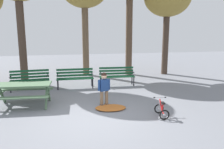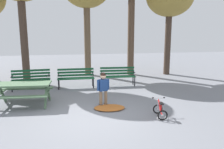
{
  "view_description": "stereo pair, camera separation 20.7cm",
  "coord_description": "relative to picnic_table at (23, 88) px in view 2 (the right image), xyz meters",
  "views": [
    {
      "loc": [
        -0.79,
        -6.13,
        2.52
      ],
      "look_at": [
        0.97,
        2.2,
        0.85
      ],
      "focal_mm": 36.29,
      "sensor_mm": 36.0,
      "label": 1
    },
    {
      "loc": [
        -0.59,
        -6.17,
        2.52
      ],
      "look_at": [
        0.97,
        2.2,
        0.85
      ],
      "focal_mm": 36.29,
      "sensor_mm": 36.0,
      "label": 2
    }
  ],
  "objects": [
    {
      "name": "leaf_pile",
      "position": [
        2.8,
        -0.89,
        -0.56
      ],
      "size": [
        1.06,
        0.78,
        0.07
      ],
      "primitive_type": "ellipsoid",
      "rotation": [
        0.0,
        0.0,
        3.06
      ],
      "color": "#9E5623",
      "rests_on": "ground"
    },
    {
      "name": "picnic_table",
      "position": [
        0.0,
        0.0,
        0.0
      ],
      "size": [
        1.89,
        1.47,
        0.79
      ],
      "color": "#4C6B4C",
      "rests_on": "ground"
    },
    {
      "name": "park_bench_far_left",
      "position": [
        -0.09,
        2.16,
        -0.08
      ],
      "size": [
        1.63,
        0.58,
        0.85
      ],
      "color": "#144728",
      "rests_on": "ground"
    },
    {
      "name": "park_bench_left",
      "position": [
        1.82,
        2.13,
        -0.08
      ],
      "size": [
        1.6,
        0.47,
        0.85
      ],
      "color": "#144728",
      "rests_on": "ground"
    },
    {
      "name": "child_standing",
      "position": [
        2.65,
        -0.56,
        0.09
      ],
      "size": [
        0.43,
        0.22,
        1.15
      ],
      "color": "#7F664C",
      "rests_on": "ground"
    },
    {
      "name": "ground",
      "position": [
        2.18,
        -1.65,
        -0.59
      ],
      "size": [
        36.0,
        36.0,
        0.0
      ],
      "primitive_type": "plane",
      "color": "slate"
    },
    {
      "name": "park_bench_right",
      "position": [
        3.73,
        2.17,
        -0.08
      ],
      "size": [
        1.62,
        0.55,
        0.85
      ],
      "color": "#144728",
      "rests_on": "ground"
    },
    {
      "name": "kids_bicycle",
      "position": [
        4.15,
        -1.87,
        -0.39
      ],
      "size": [
        0.42,
        0.59,
        0.54
      ],
      "color": "black",
      "rests_on": "ground"
    }
  ]
}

